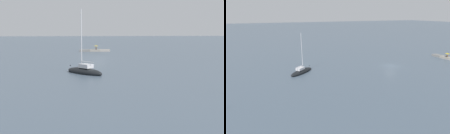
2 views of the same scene
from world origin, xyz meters
TOP-DOWN VIEW (x-y plane):
  - ground_plane at (0.00, 0.00)m, footprint 500.00×500.00m
  - seawall_pier at (0.00, -21.73)m, footprint 9.09×1.94m
  - person_seated_brown_left at (-0.41, -21.56)m, footprint 0.43×0.63m
  - umbrella_open_yellow at (-0.42, -21.63)m, footprint 1.32×1.32m
  - sailboat_black_far at (3.57, 23.84)m, footprint 6.30×6.95m

SIDE VIEW (x-z plane):
  - ground_plane at x=0.00m, z-range 0.00..0.00m
  - seawall_pier at x=0.00m, z-range 0.00..0.64m
  - sailboat_black_far at x=3.57m, z-range -4.59..5.31m
  - person_seated_brown_left at x=-0.41m, z-range 0.53..1.26m
  - umbrella_open_yellow at x=-0.42m, z-range 1.11..2.40m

